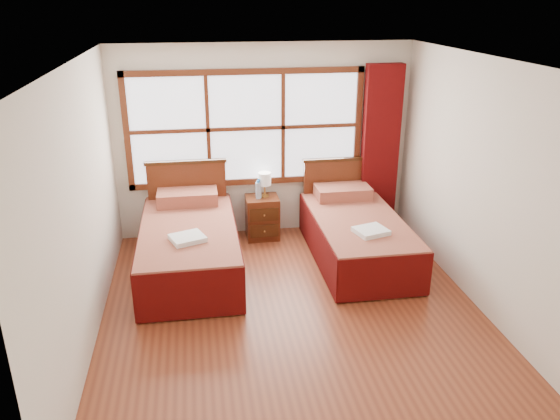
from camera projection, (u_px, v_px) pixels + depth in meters
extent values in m
plane|color=brown|center=(293.00, 313.00, 5.81)|extent=(4.50, 4.50, 0.00)
plane|color=white|center=(296.00, 62.00, 4.85)|extent=(4.50, 4.50, 0.00)
plane|color=silver|center=(264.00, 142.00, 7.39)|extent=(4.00, 0.00, 4.00)
plane|color=silver|center=(82.00, 210.00, 5.03)|extent=(0.00, 4.50, 4.50)
plane|color=silver|center=(485.00, 188.00, 5.62)|extent=(0.00, 4.50, 4.50)
cube|color=white|center=(246.00, 128.00, 7.26)|extent=(3.00, 0.02, 1.40)
cube|color=#592713|center=(247.00, 181.00, 7.51)|extent=(3.16, 0.06, 0.08)
cube|color=#592713|center=(245.00, 72.00, 6.97)|extent=(3.16, 0.06, 0.08)
cube|color=#592713|center=(127.00, 133.00, 7.01)|extent=(0.08, 0.06, 1.56)
cube|color=#592713|center=(358.00, 125.00, 7.46)|extent=(0.08, 0.06, 1.56)
cube|color=#592713|center=(208.00, 130.00, 7.16)|extent=(0.05, 0.05, 1.40)
cube|color=#592713|center=(283.00, 127.00, 7.31)|extent=(0.05, 0.05, 1.40)
cube|color=#592713|center=(246.00, 129.00, 7.24)|extent=(3.00, 0.05, 0.05)
cube|color=#5B0909|center=(380.00, 149.00, 7.55)|extent=(0.50, 0.16, 2.30)
cube|color=#3A1E0C|center=(190.00, 259.00, 6.63)|extent=(1.00, 1.99, 0.32)
cube|color=maroon|center=(189.00, 237.00, 6.52)|extent=(1.11, 2.21, 0.27)
cube|color=#540A08|center=(142.00, 252.00, 6.50)|extent=(0.03, 2.21, 0.55)
cube|color=#540A08|center=(236.00, 246.00, 6.66)|extent=(0.03, 2.21, 0.55)
cube|color=#540A08|center=(190.00, 295.00, 5.57)|extent=(1.11, 0.03, 0.55)
cube|color=maroon|center=(187.00, 197.00, 7.17)|extent=(0.78, 0.45, 0.17)
cube|color=#592713|center=(188.00, 201.00, 7.42)|extent=(1.04, 0.06, 1.08)
cube|color=#3A1E0C|center=(185.00, 162.00, 7.21)|extent=(1.08, 0.08, 0.04)
cube|color=#3A1E0C|center=(357.00, 248.00, 6.94)|extent=(0.94, 1.88, 0.31)
cube|color=maroon|center=(358.00, 228.00, 6.83)|extent=(1.05, 2.09, 0.26)
cube|color=#540A08|center=(317.00, 242.00, 6.81)|extent=(0.03, 2.09, 0.52)
cube|color=#540A08|center=(397.00, 236.00, 6.97)|extent=(0.03, 2.09, 0.52)
cube|color=#540A08|center=(385.00, 278.00, 5.94)|extent=(1.05, 0.03, 0.52)
cube|color=maroon|center=(343.00, 192.00, 7.45)|extent=(0.74, 0.43, 0.16)
cube|color=#592713|center=(338.00, 195.00, 7.73)|extent=(0.98, 0.06, 1.02)
cube|color=#3A1E0C|center=(339.00, 159.00, 7.54)|extent=(1.02, 0.08, 0.04)
cube|color=#592713|center=(262.00, 217.00, 7.52)|extent=(0.44, 0.39, 0.59)
cube|color=#3A1E0C|center=(264.00, 231.00, 7.38)|extent=(0.39, 0.02, 0.18)
cube|color=#3A1E0C|center=(264.00, 215.00, 7.29)|extent=(0.39, 0.02, 0.18)
sphere|color=#B4803D|center=(265.00, 232.00, 7.36)|extent=(0.03, 0.03, 0.03)
sphere|color=#B4803D|center=(264.00, 215.00, 7.27)|extent=(0.03, 0.03, 0.03)
cube|color=white|center=(187.00, 238.00, 6.09)|extent=(0.44, 0.42, 0.06)
cube|color=white|center=(371.00, 231.00, 6.35)|extent=(0.43, 0.40, 0.06)
cylinder|color=gold|center=(265.00, 196.00, 7.45)|extent=(0.11, 0.11, 0.02)
cylinder|color=gold|center=(265.00, 190.00, 7.42)|extent=(0.02, 0.02, 0.14)
cylinder|color=white|center=(265.00, 179.00, 7.36)|extent=(0.17, 0.17, 0.17)
cylinder|color=#A1B7CF|center=(258.00, 191.00, 7.33)|extent=(0.07, 0.07, 0.23)
cylinder|color=blue|center=(258.00, 182.00, 7.28)|extent=(0.03, 0.03, 0.03)
cylinder|color=#A1B7CF|center=(259.00, 189.00, 7.36)|extent=(0.07, 0.07, 0.23)
cylinder|color=blue|center=(259.00, 180.00, 7.31)|extent=(0.03, 0.03, 0.03)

